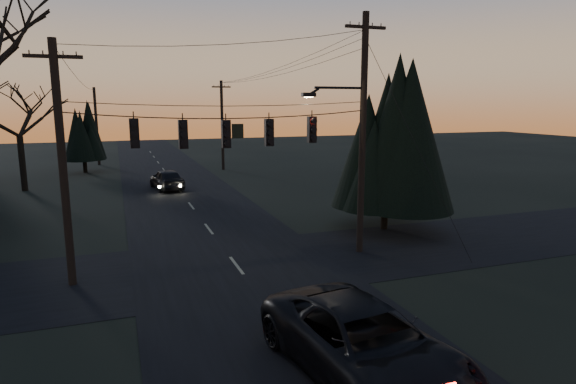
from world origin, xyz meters
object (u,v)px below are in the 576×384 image
object	(u,v)px
utility_pole_far_r	(223,170)
utility_pole_far_l	(99,165)
suv_near	(364,344)
sedan_oncoming_a	(167,179)
evergreen_right	(387,137)
utility_pole_left	(73,285)
utility_pole_right	(359,252)

from	to	relation	value
utility_pole_far_r	utility_pole_far_l	size ratio (longest dim) A/B	1.06
utility_pole_far_r	suv_near	size ratio (longest dim) A/B	1.37
sedan_oncoming_a	evergreen_right	bearing A→B (deg)	112.27
utility_pole_left	utility_pole_far_r	distance (m)	30.27
utility_pole_left	sedan_oncoming_a	xyz separation A→B (m)	(5.20, 18.63, 0.77)
utility_pole_far_r	sedan_oncoming_a	distance (m)	11.32
utility_pole_far_l	evergreen_right	bearing A→B (deg)	-66.21
utility_pole_left	evergreen_right	bearing A→B (deg)	11.78
utility_pole_far_r	evergreen_right	world-z (taller)	evergreen_right
utility_pole_far_r	suv_near	world-z (taller)	utility_pole_far_r
utility_pole_right	utility_pole_left	xyz separation A→B (m)	(-11.50, 0.00, 0.00)
utility_pole_far_l	suv_near	world-z (taller)	utility_pole_far_l
utility_pole_right	utility_pole_left	bearing A→B (deg)	180.00
utility_pole_far_l	evergreen_right	xyz separation A→B (m)	(14.53, -32.97, 4.70)
utility_pole_far_r	utility_pole_far_l	bearing A→B (deg)	145.18
suv_near	sedan_oncoming_a	bearing A→B (deg)	85.77
evergreen_right	sedan_oncoming_a	bearing A→B (deg)	120.89
utility_pole_far_l	suv_near	bearing A→B (deg)	-81.19
utility_pole_right	sedan_oncoming_a	world-z (taller)	utility_pole_right
utility_pole_right	utility_pole_left	world-z (taller)	utility_pole_right
utility_pole_left	utility_pole_far_r	bearing A→B (deg)	67.67
utility_pole_far_r	suv_near	bearing A→B (deg)	-97.08
evergreen_right	suv_near	world-z (taller)	evergreen_right
utility_pole_left	suv_near	distance (m)	11.21
utility_pole_far_l	evergreen_right	distance (m)	36.34
utility_pole_far_r	sedan_oncoming_a	bearing A→B (deg)	-123.91
suv_near	utility_pole_far_r	bearing A→B (deg)	75.07
evergreen_right	utility_pole_far_r	bearing A→B (deg)	96.93
utility_pole_far_l	suv_near	distance (m)	45.30
utility_pole_far_r	evergreen_right	xyz separation A→B (m)	(3.03, -24.97, 4.70)
utility_pole_far_r	sedan_oncoming_a	world-z (taller)	utility_pole_far_r
utility_pole_right	utility_pole_far_l	xyz separation A→B (m)	(-11.50, 36.00, 0.00)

